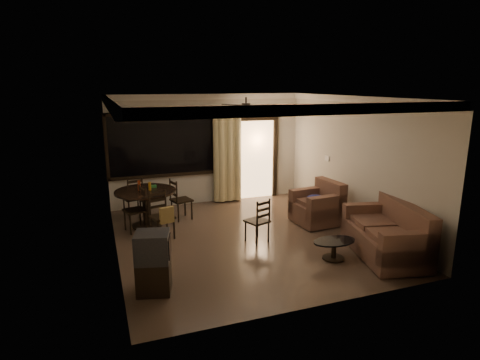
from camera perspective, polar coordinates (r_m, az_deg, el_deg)
name	(u,v)px	position (r m, az deg, el deg)	size (l,w,h in m)	color
ground	(246,238)	(8.22, 0.79, -8.21)	(5.50, 5.50, 0.00)	#7F6651
room_shell	(243,136)	(9.58, 0.41, 6.25)	(5.50, 6.70, 5.50)	beige
dining_table	(146,198)	(8.91, -13.27, -2.51)	(1.30, 1.30, 1.03)	black
dining_chair_west	(136,218)	(8.79, -14.58, -5.25)	(0.51, 0.51, 0.95)	black
dining_chair_east	(181,207)	(9.32, -8.37, -3.85)	(0.51, 0.51, 0.95)	black
dining_chair_south	(163,224)	(8.25, -10.94, -6.13)	(0.51, 0.55, 0.95)	black
dining_chair_north	(134,205)	(9.71, -14.88, -3.45)	(0.51, 0.51, 0.95)	black
tv_cabinet	(153,262)	(6.18, -12.21, -11.39)	(0.59, 0.55, 0.94)	black
sofa	(388,236)	(7.76, 20.35, -7.43)	(1.34, 1.96, 0.96)	#41241E
armchair	(319,206)	(9.12, 11.15, -3.71)	(0.99, 0.99, 0.92)	#41241E
coffee_table	(334,247)	(7.40, 13.22, -9.20)	(0.80, 0.48, 0.35)	black
side_chair	(257,229)	(7.95, 2.49, -6.95)	(0.51, 0.51, 0.89)	black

